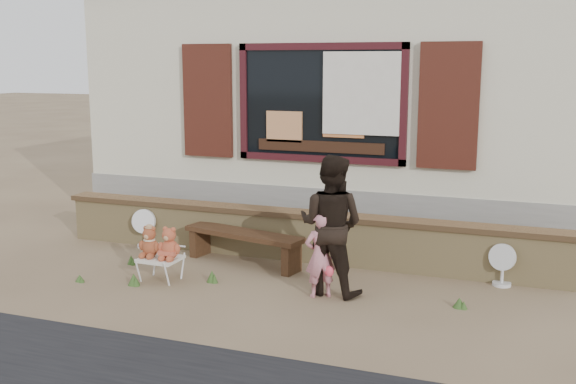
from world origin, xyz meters
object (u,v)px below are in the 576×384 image
at_px(folding_chair, 160,260).
at_px(teddy_bear_right, 170,242).
at_px(adult, 331,225).
at_px(bench, 244,240).
at_px(teddy_bear_left, 150,241).
at_px(child, 320,255).

relative_size(folding_chair, teddy_bear_right, 1.19).
height_order(teddy_bear_right, adult, adult).
xyz_separation_m(bench, teddy_bear_left, (-0.82, -0.97, 0.16)).
bearing_deg(adult, teddy_bear_right, 15.31).
distance_m(bench, adult, 1.64).
bearing_deg(teddy_bear_left, adult, 8.72).
bearing_deg(adult, folding_chair, 14.65).
distance_m(teddy_bear_left, teddy_bear_right, 0.28).
height_order(folding_chair, adult, adult).
bearing_deg(bench, teddy_bear_right, -105.95).
relative_size(teddy_bear_right, child, 0.41).
xyz_separation_m(child, adult, (0.07, 0.17, 0.32)).
bearing_deg(teddy_bear_left, child, 4.45).
height_order(folding_chair, teddy_bear_left, teddy_bear_left).
relative_size(teddy_bear_right, adult, 0.25).
bearing_deg(teddy_bear_right, teddy_bear_left, 180.00).
bearing_deg(child, teddy_bear_left, -30.79).
distance_m(teddy_bear_right, child, 1.87).
relative_size(folding_chair, child, 0.49).
relative_size(folding_chair, teddy_bear_left, 1.24).
distance_m(folding_chair, teddy_bear_right, 0.27).
bearing_deg(teddy_bear_left, teddy_bear_right, -0.00).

